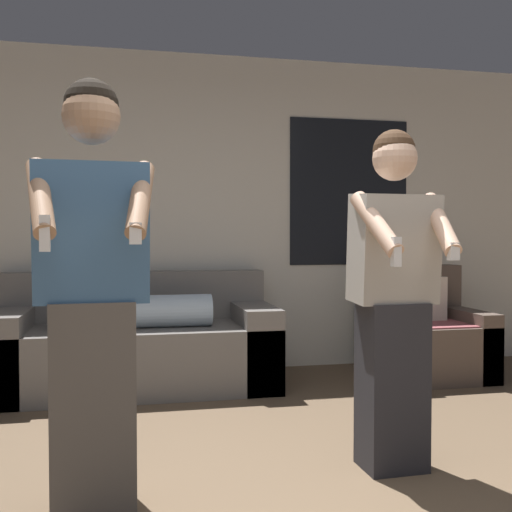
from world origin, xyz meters
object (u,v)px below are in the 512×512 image
armchair (424,338)px  person_right (393,297)px  couch (137,345)px  person_left (93,294)px

armchair → person_right: person_right is taller
couch → armchair: armchair is taller
armchair → person_right: bearing=-121.7°
person_left → person_right: (1.41, 0.19, -0.06)m
person_right → armchair: bearing=58.3°
person_left → person_right: bearing=7.7°
couch → armchair: 2.33m
couch → person_right: (1.22, -1.90, 0.53)m
couch → person_left: person_left is taller
armchair → person_right: 2.19m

